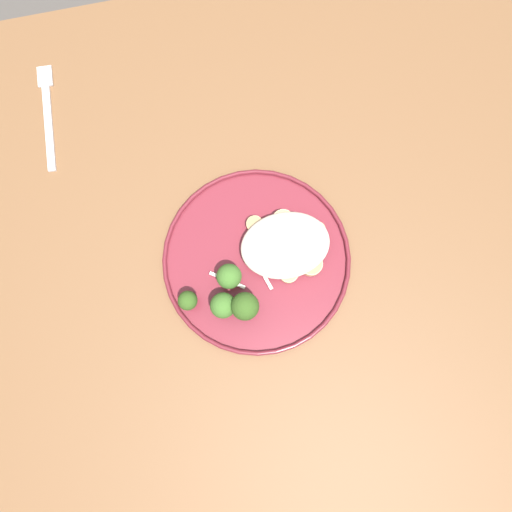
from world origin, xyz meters
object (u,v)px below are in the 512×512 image
(seared_scallop_tilted_round, at_px, (284,249))
(seared_scallop_front_small, at_px, (311,264))
(seared_scallop_large_seared, at_px, (317,230))
(seared_scallop_on_noodles, at_px, (283,221))
(broccoli_floret_split_head, at_px, (229,276))
(broccoli_floret_tall_stalk, at_px, (245,306))
(broccoli_floret_rear_charred, at_px, (188,301))
(dinner_plate, at_px, (256,257))
(seared_scallop_right_edge, at_px, (267,239))
(seared_scallop_tiny_bay, at_px, (289,273))
(broccoli_floret_right_tilted, at_px, (223,305))
(seared_scallop_left_edge, at_px, (255,224))
(dinner_fork, at_px, (48,113))

(seared_scallop_tilted_round, xyz_separation_m, seared_scallop_front_small, (0.03, -0.03, 0.00))
(seared_scallop_large_seared, bearing_deg, seared_scallop_front_small, -113.74)
(seared_scallop_large_seared, xyz_separation_m, seared_scallop_on_noodles, (-0.05, 0.02, 0.00))
(broccoli_floret_split_head, distance_m, broccoli_floret_tall_stalk, 0.05)
(seared_scallop_tilted_round, bearing_deg, broccoli_floret_rear_charred, -162.38)
(dinner_plate, xyz_separation_m, seared_scallop_right_edge, (0.02, 0.02, 0.01))
(seared_scallop_tiny_bay, relative_size, broccoli_floret_rear_charred, 0.67)
(broccoli_floret_right_tilted, relative_size, broccoli_floret_rear_charred, 1.15)
(seared_scallop_left_edge, bearing_deg, seared_scallop_on_noodles, -6.23)
(seared_scallop_left_edge, distance_m, broccoli_floret_tall_stalk, 0.13)
(dinner_plate, distance_m, broccoli_floret_rear_charred, 0.12)
(seared_scallop_front_small, relative_size, broccoli_floret_rear_charred, 0.79)
(seared_scallop_tilted_round, bearing_deg, seared_scallop_tiny_bay, -91.22)
(seared_scallop_left_edge, bearing_deg, dinner_fork, 138.73)
(seared_scallop_on_noodles, bearing_deg, seared_scallop_tiny_bay, -96.42)
(broccoli_floret_split_head, bearing_deg, seared_scallop_left_edge, 54.14)
(seared_scallop_tilted_round, distance_m, seared_scallop_large_seared, 0.06)
(seared_scallop_left_edge, xyz_separation_m, seared_scallop_tilted_round, (0.04, -0.05, 0.00))
(seared_scallop_left_edge, relative_size, broccoli_floret_split_head, 0.49)
(seared_scallop_right_edge, height_order, seared_scallop_front_small, same)
(broccoli_floret_split_head, bearing_deg, broccoli_floret_tall_stalk, -73.71)
(seared_scallop_on_noodles, height_order, broccoli_floret_split_head, broccoli_floret_split_head)
(seared_scallop_tiny_bay, bearing_deg, seared_scallop_large_seared, 44.39)
(dinner_fork, bearing_deg, seared_scallop_on_noodles, -37.89)
(dinner_plate, xyz_separation_m, seared_scallop_large_seared, (0.10, 0.02, 0.01))
(seared_scallop_left_edge, xyz_separation_m, seared_scallop_on_noodles, (0.04, -0.00, 0.00))
(broccoli_floret_split_head, height_order, dinner_fork, broccoli_floret_split_head)
(dinner_plate, bearing_deg, broccoli_floret_tall_stalk, -113.27)
(seared_scallop_front_small, bearing_deg, seared_scallop_tilted_round, 136.90)
(seared_scallop_on_noodles, relative_size, dinner_fork, 0.18)
(seared_scallop_tilted_round, bearing_deg, seared_scallop_right_edge, 137.05)
(broccoli_floret_right_tilted, height_order, dinner_fork, broccoli_floret_right_tilted)
(seared_scallop_on_noodles, bearing_deg, broccoli_floret_tall_stalk, -125.31)
(seared_scallop_on_noodles, height_order, dinner_fork, seared_scallop_on_noodles)
(seared_scallop_left_edge, xyz_separation_m, broccoli_floret_right_tilted, (-0.07, -0.11, 0.02))
(dinner_plate, relative_size, broccoli_floret_split_head, 5.46)
(seared_scallop_front_small, distance_m, dinner_fork, 0.50)
(seared_scallop_tilted_round, bearing_deg, seared_scallop_front_small, -43.10)
(dinner_plate, relative_size, seared_scallop_front_small, 8.33)
(seared_scallop_on_noodles, relative_size, broccoli_floret_rear_charred, 0.78)
(seared_scallop_right_edge, bearing_deg, broccoli_floret_split_head, -144.48)
(seared_scallop_right_edge, distance_m, seared_scallop_tiny_bay, 0.06)
(broccoli_floret_split_head, xyz_separation_m, broccoli_floret_tall_stalk, (0.01, -0.05, 0.01))
(dinner_plate, relative_size, seared_scallop_left_edge, 11.25)
(broccoli_floret_rear_charred, relative_size, dinner_fork, 0.23)
(dinner_plate, xyz_separation_m, broccoli_floret_split_head, (-0.05, -0.03, 0.03))
(seared_scallop_right_edge, height_order, broccoli_floret_rear_charred, broccoli_floret_rear_charred)
(seared_scallop_left_edge, distance_m, broccoli_floret_split_head, 0.09)
(seared_scallop_front_small, xyz_separation_m, seared_scallop_tiny_bay, (-0.04, -0.01, -0.00))
(seared_scallop_front_small, distance_m, seared_scallop_tiny_bay, 0.04)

